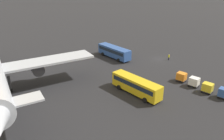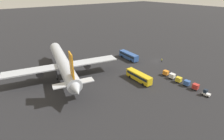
{
  "view_description": "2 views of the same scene",
  "coord_description": "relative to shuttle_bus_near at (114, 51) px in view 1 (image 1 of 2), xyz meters",
  "views": [
    {
      "loc": [
        -33.95,
        49.91,
        21.39
      ],
      "look_at": [
        -0.25,
        18.91,
        2.14
      ],
      "focal_mm": 35.0,
      "sensor_mm": 36.0,
      "label": 1
    },
    {
      "loc": [
        -48.72,
        62.21,
        31.39
      ],
      "look_at": [
        0.52,
        25.68,
        2.5
      ],
      "focal_mm": 28.0,
      "sensor_mm": 36.0,
      "label": 2
    }
  ],
  "objects": [
    {
      "name": "cargo_cart_orange",
      "position": [
        -21.86,
        -0.16,
        -0.75
      ],
      "size": [
        2.14,
        1.85,
        2.06
      ],
      "rotation": [
        0.0,
        0.0,
        0.09
      ],
      "color": "#38383D",
      "rests_on": "ground"
    },
    {
      "name": "shuttle_bus_near",
      "position": [
        0.0,
        0.0,
        0.0
      ],
      "size": [
        11.58,
        3.54,
        3.25
      ],
      "rotation": [
        0.0,
        0.0,
        -0.04
      ],
      "color": "#2D5199",
      "rests_on": "ground"
    },
    {
      "name": "cargo_cart_yellow",
      "position": [
        -28.24,
        0.67,
        -0.75
      ],
      "size": [
        2.14,
        1.85,
        2.06
      ],
      "rotation": [
        0.0,
        0.0,
        0.09
      ],
      "color": "#38383D",
      "rests_on": "ground"
    },
    {
      "name": "cargo_cart_blue",
      "position": [
        -31.43,
        0.54,
        -0.75
      ],
      "size": [
        2.14,
        1.85,
        2.06
      ],
      "rotation": [
        0.0,
        0.0,
        0.09
      ],
      "color": "#38383D",
      "rests_on": "ground"
    },
    {
      "name": "cargo_cart_white",
      "position": [
        -25.05,
        0.12,
        -0.75
      ],
      "size": [
        2.14,
        1.85,
        2.06
      ],
      "rotation": [
        0.0,
        0.0,
        0.09
      ],
      "color": "#38383D",
      "rests_on": "ground"
    },
    {
      "name": "ground_plane",
      "position": [
        -9.99,
        -8.67,
        -1.95
      ],
      "size": [
        600.0,
        600.0,
        0.0
      ],
      "primitive_type": "plane",
      "color": "#232326"
    },
    {
      "name": "worker_person",
      "position": [
        -11.98,
        -9.99,
        -1.07
      ],
      "size": [
        0.38,
        0.38,
        1.74
      ],
      "color": "#1E1E2D",
      "rests_on": "ground"
    },
    {
      "name": "shuttle_bus_far",
      "position": [
        -18.7,
        11.55,
        0.01
      ],
      "size": [
        11.29,
        3.06,
        3.26
      ],
      "rotation": [
        0.0,
        0.0,
        -0.01
      ],
      "color": "gold",
      "rests_on": "ground"
    }
  ]
}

